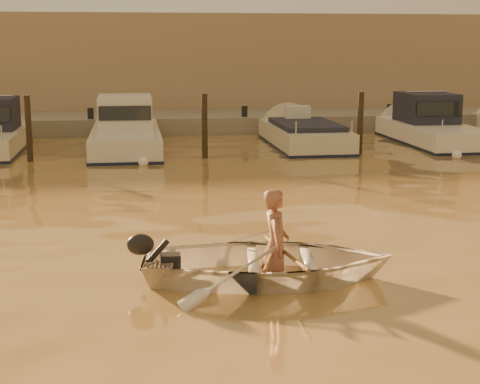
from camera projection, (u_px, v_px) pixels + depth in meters
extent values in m
plane|color=olive|center=(325.00, 317.00, 9.60)|extent=(160.00, 160.00, 0.00)
imported|color=white|center=(269.00, 262.00, 11.05)|extent=(4.04, 3.09, 0.78)
imported|color=#935949|center=(276.00, 245.00, 11.00)|extent=(0.47, 0.66, 1.69)
cylinder|color=brown|center=(286.00, 253.00, 11.03)|extent=(0.26, 2.10, 0.13)
cylinder|color=brown|center=(272.00, 253.00, 11.02)|extent=(0.65, 2.03, 0.13)
cylinder|color=#2D2319|center=(29.00, 132.00, 22.02)|extent=(0.18, 0.18, 2.20)
cylinder|color=#2D2319|center=(205.00, 129.00, 22.77)|extent=(0.18, 0.18, 2.20)
cylinder|color=#2D2319|center=(360.00, 126.00, 23.48)|extent=(0.18, 0.18, 2.20)
sphere|color=white|center=(143.00, 162.00, 21.46)|extent=(0.30, 0.30, 0.30)
sphere|color=#C67B17|center=(316.00, 151.00, 23.70)|extent=(0.30, 0.30, 0.30)
sphere|color=white|center=(457.00, 155.00, 22.80)|extent=(0.30, 0.30, 0.30)
cube|color=gray|center=(191.00, 126.00, 30.42)|extent=(52.00, 4.00, 1.00)
cube|color=#9E8466|center=(181.00, 67.00, 35.30)|extent=(46.00, 7.00, 4.80)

